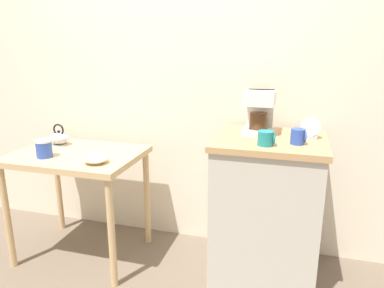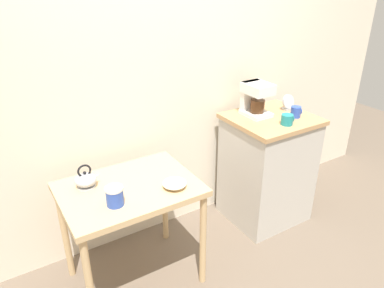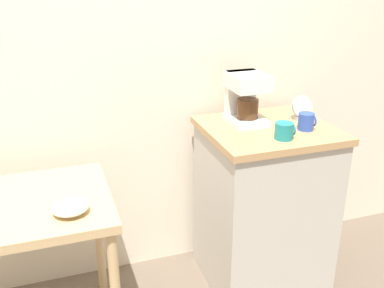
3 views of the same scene
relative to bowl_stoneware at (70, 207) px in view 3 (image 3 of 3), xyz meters
The scene contains 8 objects.
back_wall 0.99m from the bowl_stoneware, 57.38° to the left, with size 4.40×0.10×2.80m, color beige.
wooden_table 0.31m from the bowl_stoneware, 147.04° to the left, with size 0.84×0.62×0.76m.
kitchen_counter 1.10m from the bowl_stoneware, 13.93° to the left, with size 0.65×0.59×0.93m.
bowl_stoneware is the anchor object (origin of this frame).
coffee_maker 1.05m from the bowl_stoneware, 21.53° to the left, with size 0.18×0.22×0.26m.
mug_blue 1.20m from the bowl_stoneware, ahead, with size 0.08×0.08×0.09m.
mug_dark_teal 1.03m from the bowl_stoneware, ahead, with size 0.09×0.09×0.08m.
table_clock 1.30m from the bowl_stoneware, 13.99° to the left, with size 0.12×0.06×0.13m.
Camera 3 is at (-0.36, -1.82, 1.69)m, focal length 41.73 mm.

